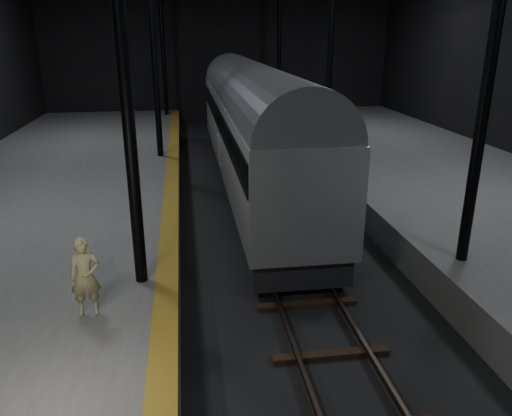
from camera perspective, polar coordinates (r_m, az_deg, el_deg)
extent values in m
plane|color=black|center=(15.69, 2.38, -3.82)|extent=(44.00, 44.00, 0.00)
cube|color=#535351|center=(16.00, -25.09, -3.34)|extent=(9.00, 43.80, 1.00)
cube|color=#535351|center=(18.37, 26.07, -0.67)|extent=(9.00, 43.80, 1.00)
cube|color=brown|center=(15.09, -9.79, -0.96)|extent=(0.50, 43.80, 0.01)
cube|color=#3F3328|center=(15.52, -0.23, -3.40)|extent=(0.08, 43.00, 0.14)
cube|color=#3F3328|center=(15.77, 4.96, -3.09)|extent=(0.08, 43.00, 0.14)
cube|color=black|center=(15.67, 2.38, -3.62)|extent=(2.40, 42.00, 0.12)
cylinder|color=black|center=(10.23, -15.09, 17.75)|extent=(0.26, 0.26, 10.00)
cylinder|color=black|center=(12.08, 25.54, 16.75)|extent=(0.26, 0.26, 10.00)
cylinder|color=black|center=(22.19, -11.69, 18.55)|extent=(0.26, 0.26, 10.00)
cylinder|color=black|center=(23.11, 8.57, 18.75)|extent=(0.26, 0.26, 10.00)
cylinder|color=black|center=(34.18, -10.66, 18.78)|extent=(0.26, 0.26, 10.00)
cylinder|color=black|center=(34.78, 2.67, 19.08)|extent=(0.26, 0.26, 10.00)
cube|color=#A9ABB1|center=(20.26, -0.42, 8.60)|extent=(2.71, 18.71, 2.81)
cube|color=black|center=(20.66, -0.41, 3.80)|extent=(2.48, 18.34, 0.80)
cube|color=black|center=(20.15, -0.43, 10.43)|extent=(2.77, 18.43, 0.84)
cylinder|color=slate|center=(20.04, -0.43, 12.54)|extent=(2.66, 18.53, 2.66)
cube|color=black|center=(14.68, 3.11, -4.34)|extent=(1.68, 2.06, 0.33)
cube|color=black|center=(27.06, -2.33, 6.78)|extent=(1.68, 2.06, 0.33)
cube|color=silver|center=(19.32, -4.14, 6.31)|extent=(0.04, 0.70, 0.98)
cube|color=silver|center=(20.42, -4.38, 7.02)|extent=(0.04, 0.70, 0.98)
cylinder|color=#B1151E|center=(19.54, -4.22, 5.75)|extent=(0.03, 0.24, 0.24)
cylinder|color=#B1151E|center=(20.63, -4.45, 6.48)|extent=(0.03, 0.24, 0.24)
imported|color=tan|center=(10.14, -18.93, -7.43)|extent=(0.62, 0.45, 1.57)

